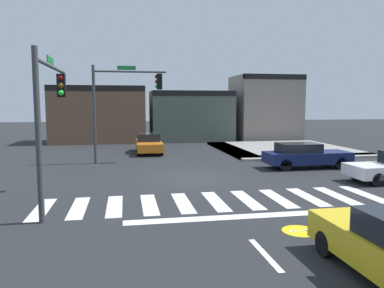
{
  "coord_description": "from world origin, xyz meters",
  "views": [
    {
      "loc": [
        -3.26,
        -17.68,
        3.63
      ],
      "look_at": [
        0.19,
        1.53,
        1.5
      ],
      "focal_mm": 34.76,
      "sensor_mm": 36.0,
      "label": 1
    }
  ],
  "objects_px": {
    "traffic_signal_southwest": "(50,101)",
    "car_navy": "(305,155)",
    "car_orange": "(149,143)",
    "traffic_signal_northwest": "(122,96)"
  },
  "relations": [
    {
      "from": "traffic_signal_southwest",
      "to": "car_orange",
      "type": "distance_m",
      "value": 14.6
    },
    {
      "from": "traffic_signal_southwest",
      "to": "traffic_signal_northwest",
      "type": "bearing_deg",
      "value": -14.62
    },
    {
      "from": "car_orange",
      "to": "traffic_signal_northwest",
      "type": "bearing_deg",
      "value": -22.53
    },
    {
      "from": "traffic_signal_southwest",
      "to": "car_navy",
      "type": "bearing_deg",
      "value": -66.19
    },
    {
      "from": "traffic_signal_northwest",
      "to": "car_navy",
      "type": "distance_m",
      "value": 11.26
    },
    {
      "from": "car_navy",
      "to": "car_orange",
      "type": "distance_m",
      "value": 11.59
    },
    {
      "from": "traffic_signal_northwest",
      "to": "car_orange",
      "type": "height_order",
      "value": "traffic_signal_northwest"
    },
    {
      "from": "traffic_signal_southwest",
      "to": "traffic_signal_northwest",
      "type": "height_order",
      "value": "traffic_signal_northwest"
    },
    {
      "from": "traffic_signal_southwest",
      "to": "car_navy",
      "type": "height_order",
      "value": "traffic_signal_southwest"
    },
    {
      "from": "traffic_signal_northwest",
      "to": "car_navy",
      "type": "height_order",
      "value": "traffic_signal_northwest"
    }
  ]
}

